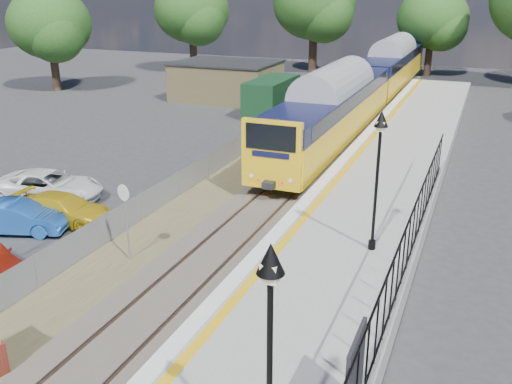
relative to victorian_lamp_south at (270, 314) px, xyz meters
The scene contains 15 objects.
ground 8.05m from the victorian_lamp_south, 143.97° to the left, with size 120.00×120.00×0.00m, color #2D2D30.
track_bed 15.50m from the victorian_lamp_south, 113.60° to the left, with size 5.90×80.00×0.29m.
platform 12.67m from the victorian_lamp_south, 96.18° to the left, with size 5.00×70.00×0.90m, color gray.
platform_edge 12.92m from the victorian_lamp_south, 105.65° to the left, with size 0.90×70.00×0.01m.
victorian_lamp_south is the anchor object (origin of this frame).
victorian_lamp_north 10.00m from the victorian_lamp_south, 91.15° to the left, with size 0.44×0.44×4.60m.
palisade_fence 6.79m from the victorian_lamp_south, 80.47° to the left, with size 0.12×26.00×2.00m.
wire_fence 19.07m from the victorian_lamp_south, 121.23° to the left, with size 0.06×52.00×1.20m.
outbuilding 38.94m from the victorian_lamp_south, 114.99° to the left, with size 10.80×10.10×3.12m.
tree_line 46.24m from the victorian_lamp_south, 95.09° to the left, with size 56.80×43.80×11.88m.
train 35.57m from the victorian_lamp_south, 98.91° to the left, with size 2.82×40.83×3.51m.
speed_sign 11.49m from the victorian_lamp_south, 136.46° to the left, with size 0.55×0.19×2.82m.
car_blue 16.22m from the victorian_lamp_south, 148.74° to the left, with size 1.34×3.85×1.27m, color #1B4EA4.
car_yellow 16.24m from the victorian_lamp_south, 142.39° to the left, with size 1.66×4.08×1.19m, color gold.
car_white 19.08m from the victorian_lamp_south, 142.35° to the left, with size 2.22×4.82×1.34m, color white.
Camera 1 is at (8.15, -11.11, 9.06)m, focal length 40.00 mm.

